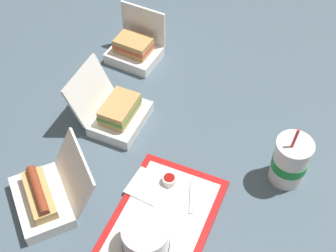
% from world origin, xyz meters
% --- Properties ---
extents(ground_plane, '(3.20, 3.20, 0.00)m').
position_xyz_m(ground_plane, '(0.00, 0.00, 0.00)').
color(ground_plane, '#4C6070').
extents(food_tray, '(0.41, 0.33, 0.01)m').
position_xyz_m(food_tray, '(0.26, 0.01, 0.01)').
color(food_tray, red).
rests_on(food_tray, ground_plane).
extents(cake_container, '(0.12, 0.12, 0.08)m').
position_xyz_m(cake_container, '(0.34, -0.02, 0.05)').
color(cake_container, black).
rests_on(cake_container, food_tray).
extents(ketchup_cup, '(0.04, 0.04, 0.02)m').
position_xyz_m(ketchup_cup, '(0.14, 0.00, 0.03)').
color(ketchup_cup, white).
rests_on(ketchup_cup, food_tray).
extents(napkin_stack, '(0.12, 0.12, 0.00)m').
position_xyz_m(napkin_stack, '(0.17, -0.06, 0.02)').
color(napkin_stack, white).
rests_on(napkin_stack, food_tray).
extents(plastic_fork, '(0.11, 0.03, 0.00)m').
position_xyz_m(plastic_fork, '(0.17, 0.07, 0.02)').
color(plastic_fork, white).
rests_on(plastic_fork, food_tray).
extents(clamshell_hotdog_corner, '(0.29, 0.29, 0.16)m').
position_xyz_m(clamshell_hotdog_corner, '(0.27, -0.32, 0.04)').
color(clamshell_hotdog_corner, white).
rests_on(clamshell_hotdog_corner, ground_plane).
extents(clamshell_sandwich_right, '(0.19, 0.21, 0.18)m').
position_xyz_m(clamshell_sandwich_right, '(-0.38, -0.24, 0.04)').
color(clamshell_sandwich_right, white).
rests_on(clamshell_sandwich_right, ground_plane).
extents(clamshell_sandwich_center, '(0.23, 0.24, 0.17)m').
position_xyz_m(clamshell_sandwich_center, '(-0.06, -0.21, 0.04)').
color(clamshell_sandwich_center, white).
rests_on(clamshell_sandwich_center, ground_plane).
extents(soda_cup_corner, '(0.10, 0.10, 0.21)m').
position_xyz_m(soda_cup_corner, '(0.04, 0.33, 0.08)').
color(soda_cup_corner, white).
rests_on(soda_cup_corner, ground_plane).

